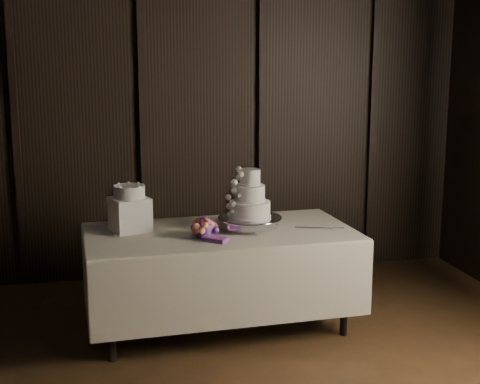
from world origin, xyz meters
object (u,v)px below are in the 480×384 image
object	(u,v)px
box_pedestal	(130,214)
small_cake	(129,192)
display_table	(221,275)
wedding_cake	(247,199)
bouquet	(205,229)
cake_stand	(250,223)

from	to	relation	value
box_pedestal	small_cake	bearing A→B (deg)	0.00
display_table	box_pedestal	bearing A→B (deg)	164.13
wedding_cake	small_cake	world-z (taller)	wedding_cake
box_pedestal	wedding_cake	bearing A→B (deg)	-9.36
wedding_cake	box_pedestal	size ratio (longest dim) A/B	1.41
bouquet	small_cake	world-z (taller)	small_cake
wedding_cake	bouquet	world-z (taller)	wedding_cake
wedding_cake	cake_stand	bearing A→B (deg)	21.41
wedding_cake	display_table	bearing A→B (deg)	172.45
box_pedestal	small_cake	xyz separation A→B (m)	(0.00, 0.00, 0.17)
cake_stand	small_cake	world-z (taller)	small_cake
small_cake	display_table	bearing A→B (deg)	-12.40
box_pedestal	cake_stand	bearing A→B (deg)	-8.10
display_table	small_cake	world-z (taller)	small_cake
cake_stand	box_pedestal	distance (m)	0.90
display_table	wedding_cake	bearing A→B (deg)	-2.67
display_table	cake_stand	distance (m)	0.45
bouquet	box_pedestal	world-z (taller)	box_pedestal
wedding_cake	small_cake	xyz separation A→B (m)	(-0.86, 0.14, 0.06)
display_table	wedding_cake	world-z (taller)	wedding_cake
bouquet	cake_stand	bearing A→B (deg)	26.22
box_pedestal	bouquet	bearing A→B (deg)	-30.44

